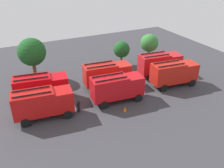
{
  "coord_description": "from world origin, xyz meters",
  "views": [
    {
      "loc": [
        -13.56,
        -27.73,
        17.53
      ],
      "look_at": [
        0.0,
        0.0,
        1.4
      ],
      "focal_mm": 39.06,
      "sensor_mm": 36.0,
      "label": 1
    }
  ],
  "objects_px": {
    "fire_truck_0": "(43,102)",
    "fire_truck_3": "(41,87)",
    "fire_truck_1": "(117,87)",
    "firefighter_2": "(100,72)",
    "firefighter_1": "(113,70)",
    "fire_truck_4": "(107,74)",
    "traffic_cone_0": "(125,109)",
    "tree_1": "(122,49)",
    "firefighter_0": "(140,83)",
    "firefighter_3": "(79,106)",
    "fire_truck_2": "(174,73)",
    "tree_0": "(32,52)",
    "fire_truck_5": "(160,63)",
    "tree_2": "(149,43)"
  },
  "relations": [
    {
      "from": "fire_truck_1",
      "to": "firefighter_0",
      "type": "xyz_separation_m",
      "value": [
        4.84,
        1.75,
        -1.24
      ]
    },
    {
      "from": "fire_truck_4",
      "to": "tree_0",
      "type": "xyz_separation_m",
      "value": [
        -9.21,
        7.61,
        2.36
      ]
    },
    {
      "from": "fire_truck_1",
      "to": "firefighter_2",
      "type": "bearing_deg",
      "value": 88.04
    },
    {
      "from": "fire_truck_3",
      "to": "fire_truck_4",
      "type": "relative_size",
      "value": 1.01
    },
    {
      "from": "fire_truck_1",
      "to": "tree_2",
      "type": "distance_m",
      "value": 16.03
    },
    {
      "from": "firefighter_0",
      "to": "traffic_cone_0",
      "type": "height_order",
      "value": "firefighter_0"
    },
    {
      "from": "firefighter_3",
      "to": "fire_truck_4",
      "type": "bearing_deg",
      "value": -98.14
    },
    {
      "from": "firefighter_0",
      "to": "tree_2",
      "type": "xyz_separation_m",
      "value": [
        7.24,
        8.73,
        2.53
      ]
    },
    {
      "from": "firefighter_0",
      "to": "firefighter_3",
      "type": "xyz_separation_m",
      "value": [
        -10.36,
        -1.98,
        -0.02
      ]
    },
    {
      "from": "firefighter_0",
      "to": "tree_1",
      "type": "xyz_separation_m",
      "value": [
        1.53,
        8.9,
        2.12
      ]
    },
    {
      "from": "firefighter_2",
      "to": "firefighter_3",
      "type": "xyz_separation_m",
      "value": [
        -6.43,
        -7.93,
        -0.06
      ]
    },
    {
      "from": "tree_1",
      "to": "fire_truck_4",
      "type": "bearing_deg",
      "value": -132.66
    },
    {
      "from": "fire_truck_1",
      "to": "tree_1",
      "type": "relative_size",
      "value": 1.63
    },
    {
      "from": "tree_2",
      "to": "tree_1",
      "type": "bearing_deg",
      "value": 178.29
    },
    {
      "from": "tree_2",
      "to": "fire_truck_2",
      "type": "bearing_deg",
      "value": -102.83
    },
    {
      "from": "fire_truck_3",
      "to": "fire_truck_5",
      "type": "xyz_separation_m",
      "value": [
        19.15,
        -0.26,
        0.0
      ]
    },
    {
      "from": "firefighter_0",
      "to": "fire_truck_3",
      "type": "bearing_deg",
      "value": 6.1
    },
    {
      "from": "firefighter_0",
      "to": "tree_1",
      "type": "height_order",
      "value": "tree_1"
    },
    {
      "from": "fire_truck_0",
      "to": "tree_1",
      "type": "xyz_separation_m",
      "value": [
        16.07,
        10.22,
        0.88
      ]
    },
    {
      "from": "fire_truck_0",
      "to": "firefighter_1",
      "type": "height_order",
      "value": "fire_truck_0"
    },
    {
      "from": "fire_truck_3",
      "to": "firefighter_0",
      "type": "relative_size",
      "value": 4.56
    },
    {
      "from": "fire_truck_1",
      "to": "firefighter_2",
      "type": "relative_size",
      "value": 4.31
    },
    {
      "from": "fire_truck_2",
      "to": "firefighter_2",
      "type": "height_order",
      "value": "fire_truck_2"
    },
    {
      "from": "fire_truck_1",
      "to": "firefighter_2",
      "type": "xyz_separation_m",
      "value": [
        0.91,
        7.7,
        -1.19
      ]
    },
    {
      "from": "fire_truck_0",
      "to": "fire_truck_3",
      "type": "distance_m",
      "value": 4.17
    },
    {
      "from": "firefighter_1",
      "to": "tree_0",
      "type": "height_order",
      "value": "tree_0"
    },
    {
      "from": "fire_truck_0",
      "to": "firefighter_1",
      "type": "bearing_deg",
      "value": 35.9
    },
    {
      "from": "fire_truck_2",
      "to": "traffic_cone_0",
      "type": "height_order",
      "value": "fire_truck_2"
    },
    {
      "from": "firefighter_2",
      "to": "tree_1",
      "type": "xyz_separation_m",
      "value": [
        5.46,
        2.95,
        2.08
      ]
    },
    {
      "from": "firefighter_1",
      "to": "tree_0",
      "type": "relative_size",
      "value": 0.24
    },
    {
      "from": "fire_truck_3",
      "to": "fire_truck_4",
      "type": "distance_m",
      "value": 9.64
    },
    {
      "from": "fire_truck_0",
      "to": "fire_truck_3",
      "type": "relative_size",
      "value": 0.99
    },
    {
      "from": "fire_truck_0",
      "to": "tree_1",
      "type": "height_order",
      "value": "tree_1"
    },
    {
      "from": "firefighter_0",
      "to": "tree_1",
      "type": "bearing_deg",
      "value": -82.3
    },
    {
      "from": "fire_truck_5",
      "to": "tree_2",
      "type": "distance_m",
      "value": 6.64
    },
    {
      "from": "fire_truck_4",
      "to": "firefighter_2",
      "type": "height_order",
      "value": "fire_truck_4"
    },
    {
      "from": "tree_2",
      "to": "firefighter_2",
      "type": "bearing_deg",
      "value": -166.04
    },
    {
      "from": "fire_truck_3",
      "to": "firefighter_0",
      "type": "height_order",
      "value": "fire_truck_3"
    },
    {
      "from": "tree_0",
      "to": "tree_1",
      "type": "bearing_deg",
      "value": -5.03
    },
    {
      "from": "firefighter_1",
      "to": "tree_1",
      "type": "distance_m",
      "value": 4.81
    },
    {
      "from": "tree_1",
      "to": "fire_truck_3",
      "type": "bearing_deg",
      "value": -158.44
    },
    {
      "from": "fire_truck_4",
      "to": "firefighter_3",
      "type": "distance_m",
      "value": 7.73
    },
    {
      "from": "fire_truck_0",
      "to": "firefighter_2",
      "type": "height_order",
      "value": "fire_truck_0"
    },
    {
      "from": "firefighter_2",
      "to": "tree_0",
      "type": "distance_m",
      "value": 11.05
    },
    {
      "from": "firefighter_2",
      "to": "fire_truck_3",
      "type": "bearing_deg",
      "value": 28.25
    },
    {
      "from": "firefighter_3",
      "to": "tree_1",
      "type": "relative_size",
      "value": 0.36
    },
    {
      "from": "tree_2",
      "to": "fire_truck_3",
      "type": "bearing_deg",
      "value": -164.33
    },
    {
      "from": "fire_truck_4",
      "to": "firefighter_1",
      "type": "bearing_deg",
      "value": 57.56
    },
    {
      "from": "fire_truck_3",
      "to": "tree_0",
      "type": "relative_size",
      "value": 1.11
    },
    {
      "from": "fire_truck_4",
      "to": "traffic_cone_0",
      "type": "bearing_deg",
      "value": -90.75
    }
  ]
}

